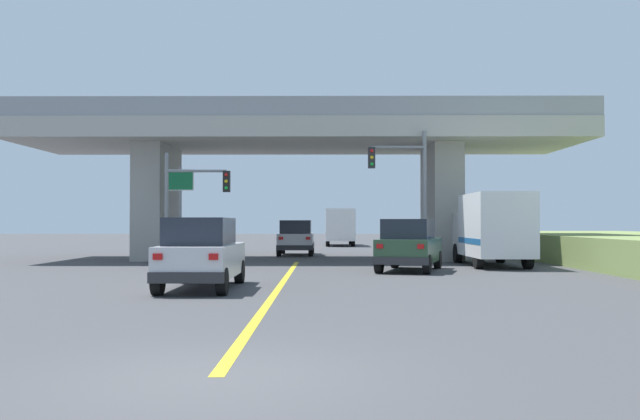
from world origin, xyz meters
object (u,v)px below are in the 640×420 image
at_px(box_truck, 492,229).
at_px(highway_sign, 180,193).
at_px(suv_crossing, 409,245).
at_px(traffic_signal_farside, 189,195).
at_px(semi_truck_distant, 340,226).
at_px(suv_lead, 202,253).
at_px(traffic_signal_nearside, 407,181).
at_px(sedan_oncoming, 296,238).

height_order(box_truck, highway_sign, highway_sign).
height_order(suv_crossing, traffic_signal_farside, traffic_signal_farside).
distance_m(box_truck, highway_sign, 14.40).
relative_size(box_truck, semi_truck_distant, 0.92).
distance_m(suv_lead, box_truck, 14.98).
relative_size(traffic_signal_nearside, semi_truck_distant, 0.85).
height_order(suv_crossing, sedan_oncoming, same).
relative_size(box_truck, traffic_signal_nearside, 1.08).
height_order(box_truck, semi_truck_distant, box_truck).
relative_size(box_truck, highway_sign, 1.43).
distance_m(traffic_signal_nearside, semi_truck_distant, 25.53).
xyz_separation_m(suv_lead, traffic_signal_nearside, (7.21, 11.75, 2.77)).
relative_size(highway_sign, semi_truck_distant, 0.64).
relative_size(suv_lead, box_truck, 0.74).
xyz_separation_m(box_truck, highway_sign, (-14.08, 2.51, 1.65)).
height_order(traffic_signal_farside, semi_truck_distant, traffic_signal_farside).
height_order(traffic_signal_nearside, highway_sign, traffic_signal_nearside).
xyz_separation_m(box_truck, sedan_oncoming, (-8.91, 10.15, -0.61)).
height_order(suv_crossing, highway_sign, highway_sign).
bearing_deg(sedan_oncoming, traffic_signal_nearside, -58.62).
distance_m(suv_lead, sedan_oncoming, 20.65).
distance_m(suv_crossing, traffic_signal_nearside, 5.20).
xyz_separation_m(suv_crossing, box_truck, (3.96, 3.05, 0.61)).
xyz_separation_m(sedan_oncoming, semi_truck_distant, (2.90, 16.49, 0.57)).
xyz_separation_m(suv_crossing, traffic_signal_nearside, (0.42, 4.38, 2.77)).
xyz_separation_m(suv_lead, traffic_signal_farside, (-2.66, 11.70, 2.12)).
distance_m(traffic_signal_nearside, highway_sign, 10.63).
bearing_deg(suv_lead, semi_truck_distant, 82.73).
height_order(suv_lead, traffic_signal_nearside, traffic_signal_nearside).
distance_m(suv_crossing, box_truck, 5.03).
relative_size(suv_crossing, semi_truck_distant, 0.68).
distance_m(suv_lead, traffic_signal_nearside, 14.06).
bearing_deg(suv_crossing, traffic_signal_farside, 171.38).
distance_m(suv_crossing, traffic_signal_farside, 10.61).
height_order(traffic_signal_farside, highway_sign, traffic_signal_farside).
bearing_deg(semi_truck_distant, sedan_oncoming, -99.98).
xyz_separation_m(box_truck, semi_truck_distant, (-6.01, 26.64, -0.04)).
bearing_deg(sedan_oncoming, highway_sign, -124.08).
bearing_deg(suv_crossing, semi_truck_distant, 109.98).
relative_size(box_truck, traffic_signal_farside, 1.29).
relative_size(traffic_signal_farside, highway_sign, 1.11).
xyz_separation_m(suv_crossing, sedan_oncoming, (-4.96, 13.20, 0.00)).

